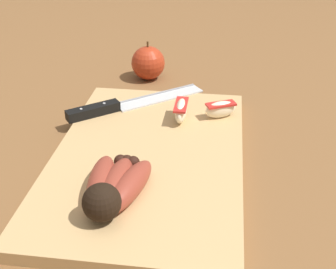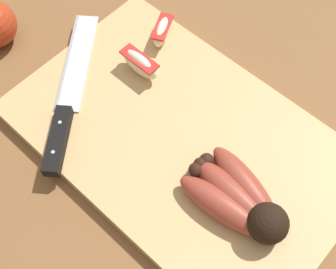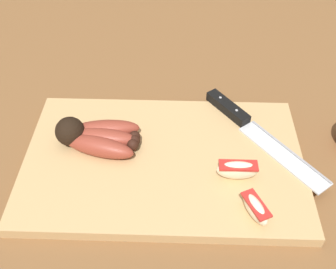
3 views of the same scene
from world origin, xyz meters
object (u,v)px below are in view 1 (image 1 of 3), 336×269
apple_wedge_middle (221,109)px  banana_bunch (113,187)px  chefs_knife (117,106)px  whole_apple (148,63)px  apple_wedge_near (181,110)px

apple_wedge_middle → banana_bunch: bearing=-28.1°
chefs_knife → whole_apple: bearing=172.7°
banana_bunch → apple_wedge_middle: bearing=151.9°
banana_bunch → apple_wedge_near: bearing=164.2°
banana_bunch → whole_apple: 0.46m
apple_wedge_middle → whole_apple: size_ratio=0.71×
chefs_knife → whole_apple: size_ratio=2.75×
whole_apple → banana_bunch: bearing=3.8°
banana_bunch → apple_wedge_middle: (-0.26, 0.14, -0.00)m
chefs_knife → apple_wedge_near: (0.03, 0.12, 0.01)m
apple_wedge_near → whole_apple: whole_apple is taller
apple_wedge_near → apple_wedge_middle: size_ratio=1.08×
chefs_knife → apple_wedge_near: bearing=77.4°
banana_bunch → apple_wedge_near: (-0.24, 0.07, 0.00)m
banana_bunch → chefs_knife: size_ratio=0.61×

